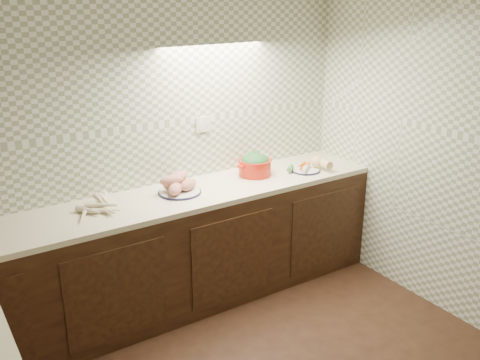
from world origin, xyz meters
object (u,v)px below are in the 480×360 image
sweet_potato_plate (178,186)px  veg_plate (310,166)px  parsnip_pile (92,207)px  dutch_oven (255,165)px  onion_bowl (179,182)px

sweet_potato_plate → veg_plate: (1.15, -0.13, -0.02)m
veg_plate → parsnip_pile: bearing=175.8°
dutch_oven → veg_plate: bearing=-24.2°
sweet_potato_plate → dutch_oven: size_ratio=0.99×
dutch_oven → onion_bowl: bearing=165.8°
sweet_potato_plate → veg_plate: bearing=-6.6°
veg_plate → dutch_oven: bearing=161.8°
dutch_oven → parsnip_pile: bearing=174.8°
onion_bowl → dutch_oven: 0.65m
sweet_potato_plate → onion_bowl: sweet_potato_plate is taller
parsnip_pile → veg_plate: size_ratio=0.97×
parsnip_pile → dutch_oven: 1.35m
sweet_potato_plate → onion_bowl: bearing=61.8°
sweet_potato_plate → parsnip_pile: bearing=-179.9°
parsnip_pile → dutch_oven: (1.35, 0.02, 0.06)m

